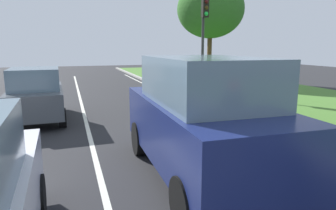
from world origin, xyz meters
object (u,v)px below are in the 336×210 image
(traffic_light_near_right, at_px, (204,27))
(tree_roadside_far, at_px, (210,10))
(car_hatchback_far, at_px, (36,95))
(car_suv_ahead, at_px, (202,118))

(traffic_light_near_right, xyz_separation_m, tree_roadside_far, (2.94, 5.35, 1.53))
(car_hatchback_far, distance_m, tree_roadside_far, 14.20)
(car_hatchback_far, xyz_separation_m, traffic_light_near_right, (7.58, 3.28, 2.52))
(traffic_light_near_right, bearing_deg, car_suv_ahead, -114.89)
(car_suv_ahead, xyz_separation_m, traffic_light_near_right, (4.23, 9.12, 2.24))
(car_suv_ahead, bearing_deg, traffic_light_near_right, 66.39)
(car_suv_ahead, xyz_separation_m, tree_roadside_far, (7.17, 14.47, 3.77))
(car_suv_ahead, height_order, tree_roadside_far, tree_roadside_far)
(car_hatchback_far, distance_m, traffic_light_near_right, 8.64)
(car_hatchback_far, relative_size, tree_roadside_far, 0.55)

